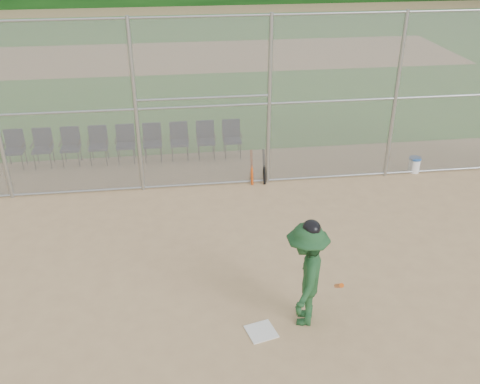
{
  "coord_description": "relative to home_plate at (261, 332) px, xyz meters",
  "views": [
    {
      "loc": [
        -1.18,
        -6.5,
        5.89
      ],
      "look_at": [
        0.0,
        2.5,
        1.1
      ],
      "focal_mm": 40.0,
      "sensor_mm": 36.0,
      "label": 1
    }
  ],
  "objects": [
    {
      "name": "ground",
      "position": [
        0.01,
        0.18,
        -0.01
      ],
      "size": [
        100.0,
        100.0,
        0.0
      ],
      "primitive_type": "plane",
      "color": "tan",
      "rests_on": "ground"
    },
    {
      "name": "grass_strip",
      "position": [
        0.01,
        18.18,
        -0.0
      ],
      "size": [
        100.0,
        100.0,
        0.0
      ],
      "primitive_type": "plane",
      "color": "#296A20",
      "rests_on": "ground"
    },
    {
      "name": "dirt_patch_far",
      "position": [
        0.01,
        18.18,
        -0.0
      ],
      "size": [
        24.0,
        24.0,
        0.0
      ],
      "primitive_type": "plane",
      "color": "tan",
      "rests_on": "ground"
    },
    {
      "name": "backstop_fence",
      "position": [
        0.01,
        5.18,
        2.06
      ],
      "size": [
        16.09,
        0.09,
        4.0
      ],
      "color": "gray",
      "rests_on": "ground"
    },
    {
      "name": "home_plate",
      "position": [
        0.0,
        0.0,
        0.0
      ],
      "size": [
        0.53,
        0.53,
        0.02
      ],
      "primitive_type": "cube",
      "rotation": [
        0.0,
        0.0,
        0.25
      ],
      "color": "silver",
      "rests_on": "ground"
    },
    {
      "name": "batter_at_plate",
      "position": [
        0.72,
        0.2,
        0.9
      ],
      "size": [
        1.02,
        1.41,
        1.87
      ],
      "color": "#1C4723",
      "rests_on": "ground"
    },
    {
      "name": "water_cooler",
      "position": [
        4.81,
        5.28,
        0.19
      ],
      "size": [
        0.31,
        0.31,
        0.39
      ],
      "color": "white",
      "rests_on": "ground"
    },
    {
      "name": "spare_bats",
      "position": [
        0.78,
        5.2,
        0.4
      ],
      "size": [
        0.36,
        0.34,
        0.83
      ],
      "color": "#D84C14",
      "rests_on": "ground"
    },
    {
      "name": "chair_0",
      "position": [
        -5.26,
        6.86,
        0.47
      ],
      "size": [
        0.54,
        0.52,
        0.96
      ],
      "primitive_type": null,
      "color": "#0D1732",
      "rests_on": "ground"
    },
    {
      "name": "chair_1",
      "position": [
        -4.56,
        6.86,
        0.47
      ],
      "size": [
        0.54,
        0.52,
        0.96
      ],
      "primitive_type": null,
      "color": "#0D1732",
      "rests_on": "ground"
    },
    {
      "name": "chair_2",
      "position": [
        -3.86,
        6.86,
        0.47
      ],
      "size": [
        0.54,
        0.52,
        0.96
      ],
      "primitive_type": null,
      "color": "#0D1732",
      "rests_on": "ground"
    },
    {
      "name": "chair_3",
      "position": [
        -3.16,
        6.86,
        0.47
      ],
      "size": [
        0.54,
        0.52,
        0.96
      ],
      "primitive_type": null,
      "color": "#0D1732",
      "rests_on": "ground"
    },
    {
      "name": "chair_4",
      "position": [
        -2.46,
        6.86,
        0.47
      ],
      "size": [
        0.54,
        0.52,
        0.96
      ],
      "primitive_type": null,
      "color": "#0D1732",
      "rests_on": "ground"
    },
    {
      "name": "chair_5",
      "position": [
        -1.76,
        6.86,
        0.47
      ],
      "size": [
        0.54,
        0.52,
        0.96
      ],
      "primitive_type": null,
      "color": "#0D1732",
      "rests_on": "ground"
    },
    {
      "name": "chair_6",
      "position": [
        -1.06,
        6.86,
        0.47
      ],
      "size": [
        0.54,
        0.52,
        0.96
      ],
      "primitive_type": null,
      "color": "#0D1732",
      "rests_on": "ground"
    },
    {
      "name": "chair_7",
      "position": [
        -0.36,
        6.86,
        0.47
      ],
      "size": [
        0.54,
        0.52,
        0.96
      ],
      "primitive_type": null,
      "color": "#0D1732",
      "rests_on": "ground"
    },
    {
      "name": "chair_8",
      "position": [
        0.35,
        6.86,
        0.47
      ],
      "size": [
        0.54,
        0.52,
        0.96
      ],
      "primitive_type": null,
      "color": "#0D1732",
      "rests_on": "ground"
    }
  ]
}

